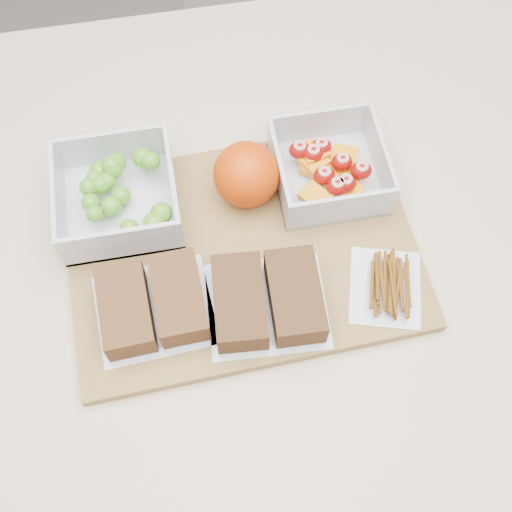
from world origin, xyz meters
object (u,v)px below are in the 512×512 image
object	(u,v)px
grape_container	(119,194)
orange	(246,175)
cutting_board	(242,250)
sandwich_bag_left	(152,304)
pretzel_bag	(387,284)
fruit_container	(329,169)
sandwich_bag_center	(267,300)

from	to	relation	value
grape_container	orange	bearing A→B (deg)	-3.29
cutting_board	sandwich_bag_left	distance (m)	0.13
cutting_board	grape_container	xyz separation A→B (m)	(-0.14, 0.09, 0.03)
sandwich_bag_left	pretzel_bag	distance (m)	0.27
fruit_container	pretzel_bag	xyz separation A→B (m)	(0.03, -0.16, -0.01)
fruit_container	orange	world-z (taller)	orange
sandwich_bag_left	sandwich_bag_center	world-z (taller)	sandwich_bag_center
orange	sandwich_bag_left	size ratio (longest dim) A/B	0.59
fruit_container	sandwich_bag_left	xyz separation A→B (m)	(-0.24, -0.14, -0.00)
sandwich_bag_center	orange	bearing A→B (deg)	88.74
grape_container	sandwich_bag_left	distance (m)	0.15
orange	pretzel_bag	xyz separation A→B (m)	(0.14, -0.16, -0.03)
grape_container	pretzel_bag	bearing A→B (deg)	-29.75
cutting_board	fruit_container	size ratio (longest dim) A/B	3.12
fruit_container	orange	xyz separation A→B (m)	(-0.11, -0.00, 0.02)
cutting_board	orange	bearing A→B (deg)	73.95
grape_container	fruit_container	size ratio (longest dim) A/B	1.08
grape_container	pretzel_bag	distance (m)	0.34
fruit_container	sandwich_bag_center	xyz separation A→B (m)	(-0.11, -0.16, -0.00)
orange	sandwich_bag_center	distance (m)	0.16
grape_container	sandwich_bag_left	bearing A→B (deg)	-80.83
cutting_board	orange	distance (m)	0.09
orange	sandwich_bag_center	world-z (taller)	orange
fruit_container	sandwich_bag_left	size ratio (longest dim) A/B	0.97
grape_container	pretzel_bag	size ratio (longest dim) A/B	1.22
pretzel_bag	sandwich_bag_left	bearing A→B (deg)	175.85
sandwich_bag_left	sandwich_bag_center	size ratio (longest dim) A/B	0.97
orange	sandwich_bag_left	world-z (taller)	orange
grape_container	fruit_container	xyz separation A→B (m)	(0.26, -0.01, -0.00)
cutting_board	pretzel_bag	world-z (taller)	pretzel_bag
cutting_board	sandwich_bag_left	xyz separation A→B (m)	(-0.11, -0.06, 0.03)
sandwich_bag_center	sandwich_bag_left	bearing A→B (deg)	172.04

